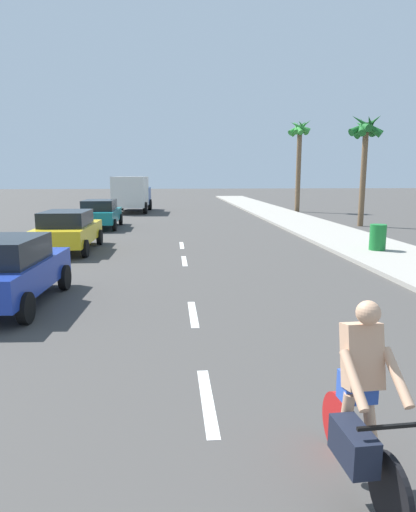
{
  "coord_description": "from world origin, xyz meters",
  "views": [
    {
      "loc": [
        -0.44,
        1.58,
        2.92
      ],
      "look_at": [
        0.39,
        11.54,
        1.1
      ],
      "focal_mm": 31.31,
      "sensor_mm": 36.0,
      "label": 1
    }
  ],
  "objects_px": {
    "parked_car_blue": "(8,269)",
    "parked_car_yellow": "(68,230)",
    "parked_car_teal": "(100,213)",
    "delivery_truck": "(132,193)",
    "palm_tree_far": "(366,136)",
    "cyclist": "(360,407)",
    "palm_tree_distant": "(299,140)",
    "trash_bin_far": "(378,237)"
  },
  "relations": [
    {
      "from": "delivery_truck",
      "to": "cyclist",
      "type": "bearing_deg",
      "value": -79.06
    },
    {
      "from": "delivery_truck",
      "to": "parked_car_blue",
      "type": "bearing_deg",
      "value": -88.7
    },
    {
      "from": "cyclist",
      "to": "palm_tree_distant",
      "type": "xyz_separation_m",
      "value": [
        8.44,
        31.64,
        4.78
      ]
    },
    {
      "from": "delivery_truck",
      "to": "palm_tree_distant",
      "type": "bearing_deg",
      "value": -1.14
    },
    {
      "from": "palm_tree_far",
      "to": "palm_tree_distant",
      "type": "bearing_deg",
      "value": 94.55
    },
    {
      "from": "parked_car_teal",
      "to": "palm_tree_far",
      "type": "bearing_deg",
      "value": -1.06
    },
    {
      "from": "parked_car_blue",
      "to": "trash_bin_far",
      "type": "bearing_deg",
      "value": 30.3
    },
    {
      "from": "delivery_truck",
      "to": "trash_bin_far",
      "type": "height_order",
      "value": "delivery_truck"
    },
    {
      "from": "parked_car_blue",
      "to": "delivery_truck",
      "type": "distance_m",
      "value": 26.04
    },
    {
      "from": "parked_car_yellow",
      "to": "trash_bin_far",
      "type": "relative_size",
      "value": 4.62
    },
    {
      "from": "parked_car_blue",
      "to": "cyclist",
      "type": "bearing_deg",
      "value": -47.44
    },
    {
      "from": "palm_tree_distant",
      "to": "trash_bin_far",
      "type": "relative_size",
      "value": 7.63
    },
    {
      "from": "palm_tree_distant",
      "to": "parked_car_teal",
      "type": "bearing_deg",
      "value": -144.46
    },
    {
      "from": "parked_car_blue",
      "to": "palm_tree_far",
      "type": "relative_size",
      "value": 0.63
    },
    {
      "from": "cyclist",
      "to": "parked_car_blue",
      "type": "xyz_separation_m",
      "value": [
        -5.35,
        6.49,
        0.01
      ]
    },
    {
      "from": "parked_car_yellow",
      "to": "parked_car_teal",
      "type": "xyz_separation_m",
      "value": [
        0.07,
        7.68,
        0.0
      ]
    },
    {
      "from": "cyclist",
      "to": "palm_tree_distant",
      "type": "bearing_deg",
      "value": -107.91
    },
    {
      "from": "parked_car_blue",
      "to": "palm_tree_far",
      "type": "distance_m",
      "value": 21.26
    },
    {
      "from": "parked_car_teal",
      "to": "trash_bin_far",
      "type": "relative_size",
      "value": 4.64
    },
    {
      "from": "parked_car_yellow",
      "to": "palm_tree_far",
      "type": "bearing_deg",
      "value": 27.3
    },
    {
      "from": "parked_car_teal",
      "to": "palm_tree_far",
      "type": "relative_size",
      "value": 0.7
    },
    {
      "from": "delivery_truck",
      "to": "palm_tree_distant",
      "type": "height_order",
      "value": "palm_tree_distant"
    },
    {
      "from": "parked_car_yellow",
      "to": "palm_tree_distant",
      "type": "bearing_deg",
      "value": 52.37
    },
    {
      "from": "palm_tree_distant",
      "to": "palm_tree_far",
      "type": "bearing_deg",
      "value": -85.45
    },
    {
      "from": "parked_car_yellow",
      "to": "delivery_truck",
      "type": "distance_m",
      "value": 18.62
    },
    {
      "from": "parked_car_blue",
      "to": "palm_tree_distant",
      "type": "xyz_separation_m",
      "value": [
        13.79,
        25.16,
        4.78
      ]
    },
    {
      "from": "parked_car_yellow",
      "to": "cyclist",
      "type": "bearing_deg",
      "value": -66.9
    },
    {
      "from": "parked_car_teal",
      "to": "delivery_truck",
      "type": "relative_size",
      "value": 0.7
    },
    {
      "from": "trash_bin_far",
      "to": "palm_tree_distant",
      "type": "bearing_deg",
      "value": 82.87
    },
    {
      "from": "cyclist",
      "to": "trash_bin_far",
      "type": "height_order",
      "value": "cyclist"
    },
    {
      "from": "parked_car_yellow",
      "to": "trash_bin_far",
      "type": "distance_m",
      "value": 11.82
    },
    {
      "from": "parked_car_teal",
      "to": "delivery_truck",
      "type": "height_order",
      "value": "delivery_truck"
    },
    {
      "from": "parked_car_yellow",
      "to": "delivery_truck",
      "type": "height_order",
      "value": "delivery_truck"
    },
    {
      "from": "parked_car_teal",
      "to": "palm_tree_far",
      "type": "height_order",
      "value": "palm_tree_far"
    },
    {
      "from": "parked_car_blue",
      "to": "delivery_truck",
      "type": "height_order",
      "value": "delivery_truck"
    },
    {
      "from": "parked_car_teal",
      "to": "palm_tree_distant",
      "type": "distance_m",
      "value": 17.91
    },
    {
      "from": "palm_tree_far",
      "to": "trash_bin_far",
      "type": "relative_size",
      "value": 6.66
    },
    {
      "from": "delivery_truck",
      "to": "parked_car_teal",
      "type": "bearing_deg",
      "value": -91.9
    },
    {
      "from": "palm_tree_far",
      "to": "delivery_truck",
      "type": "bearing_deg",
      "value": 141.41
    },
    {
      "from": "parked_car_blue",
      "to": "parked_car_yellow",
      "type": "height_order",
      "value": "same"
    },
    {
      "from": "parked_car_blue",
      "to": "trash_bin_far",
      "type": "height_order",
      "value": "parked_car_blue"
    },
    {
      "from": "cyclist",
      "to": "parked_car_teal",
      "type": "relative_size",
      "value": 0.41
    }
  ]
}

